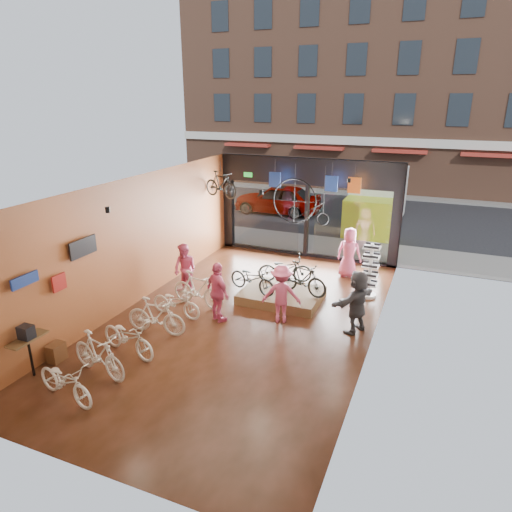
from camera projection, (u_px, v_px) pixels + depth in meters
The scene contains 35 objects.
ground_plane at pixel (244, 321), 12.83m from camera, with size 7.00×12.00×0.04m, color black.
ceiling at pixel (243, 185), 11.56m from camera, with size 7.00×12.00×0.04m, color black.
wall_left at pixel (135, 241), 13.46m from camera, with size 0.04×12.00×3.80m, color #B56537.
wall_right at pixel (378, 275), 10.93m from camera, with size 0.04×12.00×3.80m, color beige.
wall_back at pixel (83, 378), 6.95m from camera, with size 7.00×0.04×3.80m, color beige.
storefront at pixel (307, 208), 17.42m from camera, with size 7.00×0.26×3.80m, color black, non-canonical shape.
exit_sign at pixel (248, 175), 17.80m from camera, with size 0.35×0.06×0.18m, color #198C26.
street_road at pixel (351, 207), 25.91m from camera, with size 30.00×18.00×0.02m, color black.
sidewalk_near at pixel (314, 245), 19.08m from camera, with size 30.00×2.40×0.12m, color slate.
sidewalk_far at pixel (363, 193), 29.37m from camera, with size 30.00×2.00×0.12m, color slate.
opposite_building at pixel (379, 79), 29.25m from camera, with size 26.00×5.00×14.00m, color brown.
street_car at pixel (278, 199), 24.23m from camera, with size 1.84×4.58×1.56m, color gray.
box_truck at pixel (376, 202), 21.30m from camera, with size 2.18×6.54×2.57m, color silver, non-canonical shape.
floor_bike_0 at pixel (65, 381), 9.34m from camera, with size 0.58×1.66×0.87m, color beige.
floor_bike_1 at pixel (98, 354), 10.16m from camera, with size 0.48×1.71×1.03m, color beige.
floor_bike_2 at pixel (128, 337), 11.00m from camera, with size 0.61×1.75×0.92m, color beige.
floor_bike_3 at pixel (156, 316), 11.95m from camera, with size 0.47×1.68×1.01m, color beige.
floor_bike_4 at pixel (176, 302), 12.94m from camera, with size 0.56×1.60×0.84m, color beige.
floor_bike_5 at pixel (198, 290), 13.49m from camera, with size 0.51×1.79×1.08m, color beige.
display_platform at pixel (281, 296), 14.03m from camera, with size 2.40×1.80×0.30m, color #503A1E.
display_bike_left at pixel (252, 278), 13.80m from camera, with size 0.58×1.66×0.87m, color black.
display_bike_mid at pixel (302, 278), 13.64m from camera, with size 0.47×1.65×0.99m, color black.
display_bike_right at pixel (285, 269), 14.54m from camera, with size 0.60×1.71×0.90m, color black.
customer_1 at pixel (185, 270), 14.25m from camera, with size 0.80×0.63×1.65m, color #CC4C72.
customer_2 at pixel (218, 292), 12.51m from camera, with size 1.01×0.42×1.72m, color #CC4C72.
customer_3 at pixel (281, 294), 12.49m from camera, with size 1.07×0.62×1.66m, color #CC4C72.
customer_4 at pixel (349, 253), 15.64m from camera, with size 0.85×0.55×1.74m, color #CC4C72.
customer_5 at pixel (357, 302), 11.94m from camera, with size 1.60×0.51×1.73m, color #3F3F44.
sunglasses_rack at pixel (370, 271), 14.05m from camera, with size 0.51×0.42×1.74m, color white, non-canonical shape.
wall_merch at pixel (49, 309), 10.56m from camera, with size 0.40×2.40×2.60m, color navy, non-canonical shape.
penny_farthing at pixel (303, 203), 15.54m from camera, with size 1.95×0.06×1.56m, color black, non-canonical shape.
hung_bike at pixel (221, 184), 16.51m from camera, with size 0.45×1.58×0.95m, color black.
jersey_left at pixel (275, 180), 16.72m from camera, with size 0.45×0.03×0.55m, color #1E3F99.
jersey_mid at pixel (331, 184), 15.96m from camera, with size 0.45×0.03×0.55m, color #1E3F99.
jersey_right at pixel (354, 185), 15.67m from camera, with size 0.45×0.03×0.55m, color #CC5919.
Camera 1 is at (4.70, -10.50, 5.96)m, focal length 32.00 mm.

